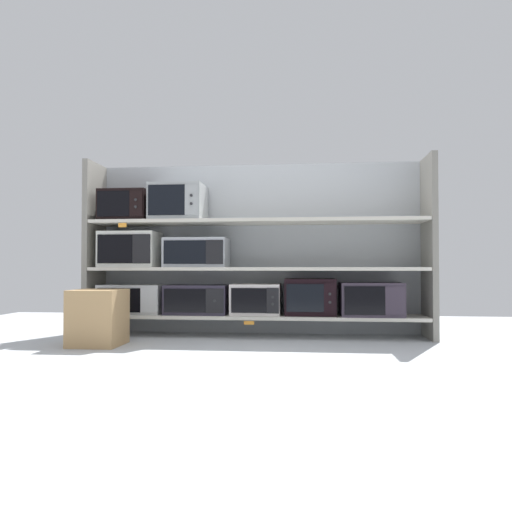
{
  "coord_description": "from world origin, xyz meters",
  "views": [
    {
      "loc": [
        0.44,
        -4.33,
        0.61
      ],
      "look_at": [
        0.0,
        0.0,
        0.72
      ],
      "focal_mm": 34.13,
      "sensor_mm": 36.0,
      "label": 1
    }
  ],
  "objects_px": {
    "microwave_5": "(130,250)",
    "microwave_7": "(127,206)",
    "shipping_carton": "(98,317)",
    "microwave_4": "(371,299)",
    "microwave_1": "(197,299)",
    "microwave_2": "(256,299)",
    "microwave_3": "(310,297)",
    "microwave_0": "(133,299)",
    "microwave_6": "(197,253)",
    "microwave_8": "(178,203)"
  },
  "relations": [
    {
      "from": "microwave_2",
      "to": "microwave_5",
      "type": "distance_m",
      "value": 1.25
    },
    {
      "from": "microwave_0",
      "to": "microwave_6",
      "type": "distance_m",
      "value": 0.73
    },
    {
      "from": "microwave_1",
      "to": "microwave_2",
      "type": "bearing_deg",
      "value": -0.01
    },
    {
      "from": "microwave_5",
      "to": "shipping_carton",
      "type": "distance_m",
      "value": 0.84
    },
    {
      "from": "microwave_2",
      "to": "shipping_carton",
      "type": "relative_size",
      "value": 1.0
    },
    {
      "from": "microwave_8",
      "to": "microwave_0",
      "type": "bearing_deg",
      "value": 179.99
    },
    {
      "from": "microwave_3",
      "to": "microwave_4",
      "type": "relative_size",
      "value": 0.84
    },
    {
      "from": "microwave_8",
      "to": "shipping_carton",
      "type": "height_order",
      "value": "microwave_8"
    },
    {
      "from": "microwave_1",
      "to": "microwave_4",
      "type": "distance_m",
      "value": 1.54
    },
    {
      "from": "microwave_2",
      "to": "microwave_7",
      "type": "xyz_separation_m",
      "value": [
        -1.2,
        -0.0,
        0.85
      ]
    },
    {
      "from": "microwave_7",
      "to": "microwave_4",
      "type": "bearing_deg",
      "value": 0.0
    },
    {
      "from": "microwave_2",
      "to": "microwave_4",
      "type": "relative_size",
      "value": 0.83
    },
    {
      "from": "microwave_0",
      "to": "microwave_8",
      "type": "bearing_deg",
      "value": -0.01
    },
    {
      "from": "microwave_7",
      "to": "microwave_6",
      "type": "bearing_deg",
      "value": 0.01
    },
    {
      "from": "microwave_0",
      "to": "microwave_3",
      "type": "distance_m",
      "value": 1.62
    },
    {
      "from": "microwave_4",
      "to": "microwave_6",
      "type": "height_order",
      "value": "microwave_6"
    },
    {
      "from": "microwave_2",
      "to": "shipping_carton",
      "type": "distance_m",
      "value": 1.35
    },
    {
      "from": "microwave_1",
      "to": "microwave_3",
      "type": "xyz_separation_m",
      "value": [
        1.01,
        0.0,
        0.03
      ]
    },
    {
      "from": "microwave_5",
      "to": "microwave_7",
      "type": "bearing_deg",
      "value": -179.72
    },
    {
      "from": "microwave_2",
      "to": "microwave_3",
      "type": "height_order",
      "value": "microwave_3"
    },
    {
      "from": "microwave_8",
      "to": "shipping_carton",
      "type": "relative_size",
      "value": 1.08
    },
    {
      "from": "microwave_0",
      "to": "microwave_2",
      "type": "relative_size",
      "value": 1.3
    },
    {
      "from": "microwave_5",
      "to": "microwave_2",
      "type": "bearing_deg",
      "value": -0.0
    },
    {
      "from": "microwave_3",
      "to": "shipping_carton",
      "type": "xyz_separation_m",
      "value": [
        -1.67,
        -0.63,
        -0.14
      ]
    },
    {
      "from": "microwave_4",
      "to": "microwave_1",
      "type": "bearing_deg",
      "value": 180.0
    },
    {
      "from": "microwave_1",
      "to": "microwave_4",
      "type": "relative_size",
      "value": 1.06
    },
    {
      "from": "microwave_1",
      "to": "shipping_carton",
      "type": "xyz_separation_m",
      "value": [
        -0.66,
        -0.63,
        -0.11
      ]
    },
    {
      "from": "microwave_1",
      "to": "microwave_6",
      "type": "distance_m",
      "value": 0.42
    },
    {
      "from": "microwave_4",
      "to": "microwave_8",
      "type": "height_order",
      "value": "microwave_8"
    },
    {
      "from": "microwave_1",
      "to": "microwave_7",
      "type": "xyz_separation_m",
      "value": [
        -0.67,
        -0.0,
        0.85
      ]
    },
    {
      "from": "microwave_5",
      "to": "shipping_carton",
      "type": "xyz_separation_m",
      "value": [
        -0.03,
        -0.63,
        -0.56
      ]
    },
    {
      "from": "microwave_6",
      "to": "microwave_8",
      "type": "height_order",
      "value": "microwave_8"
    },
    {
      "from": "microwave_8",
      "to": "microwave_2",
      "type": "bearing_deg",
      "value": 0.01
    },
    {
      "from": "microwave_3",
      "to": "microwave_7",
      "type": "distance_m",
      "value": 1.87
    },
    {
      "from": "microwave_3",
      "to": "microwave_8",
      "type": "xyz_separation_m",
      "value": [
        -1.2,
        -0.0,
        0.85
      ]
    },
    {
      "from": "microwave_6",
      "to": "microwave_8",
      "type": "distance_m",
      "value": 0.49
    },
    {
      "from": "microwave_6",
      "to": "shipping_carton",
      "type": "bearing_deg",
      "value": -135.94
    },
    {
      "from": "microwave_0",
      "to": "microwave_2",
      "type": "height_order",
      "value": "microwave_2"
    },
    {
      "from": "microwave_2",
      "to": "microwave_5",
      "type": "relative_size",
      "value": 0.86
    },
    {
      "from": "microwave_3",
      "to": "microwave_8",
      "type": "relative_size",
      "value": 0.94
    },
    {
      "from": "microwave_1",
      "to": "microwave_7",
      "type": "relative_size",
      "value": 1.27
    },
    {
      "from": "microwave_3",
      "to": "microwave_6",
      "type": "height_order",
      "value": "microwave_6"
    },
    {
      "from": "microwave_6",
      "to": "shipping_carton",
      "type": "relative_size",
      "value": 1.28
    },
    {
      "from": "microwave_3",
      "to": "microwave_7",
      "type": "xyz_separation_m",
      "value": [
        -1.68,
        -0.0,
        0.83
      ]
    },
    {
      "from": "microwave_7",
      "to": "microwave_0",
      "type": "bearing_deg",
      "value": 0.06
    },
    {
      "from": "microwave_3",
      "to": "shipping_carton",
      "type": "height_order",
      "value": "microwave_3"
    },
    {
      "from": "microwave_4",
      "to": "microwave_7",
      "type": "bearing_deg",
      "value": -180.0
    },
    {
      "from": "microwave_6",
      "to": "microwave_7",
      "type": "xyz_separation_m",
      "value": [
        -0.66,
        -0.0,
        0.43
      ]
    },
    {
      "from": "microwave_6",
      "to": "microwave_7",
      "type": "height_order",
      "value": "microwave_7"
    },
    {
      "from": "microwave_0",
      "to": "microwave_4",
      "type": "distance_m",
      "value": 2.14
    }
  ]
}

